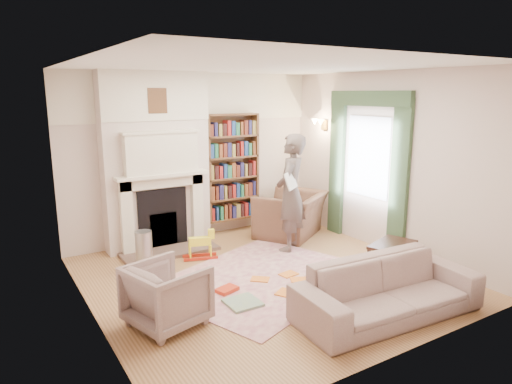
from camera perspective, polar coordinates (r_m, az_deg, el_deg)
floor at (r=6.34m, az=1.21°, el=-10.63°), size 4.50×4.50×0.00m
ceiling at (r=5.84m, az=1.34°, el=15.55°), size 4.50×4.50×0.00m
wall_back at (r=7.89m, az=-7.69°, el=4.42°), size 4.50×0.00×4.50m
wall_front at (r=4.27m, az=17.96°, el=-2.82°), size 4.50×0.00×4.50m
wall_left at (r=5.09m, az=-20.48°, el=-0.61°), size 0.00×4.50×4.50m
wall_right at (r=7.39m, az=16.10°, el=3.51°), size 0.00×4.50×4.50m
fireplace at (r=7.43m, az=-12.33°, el=3.65°), size 1.70×0.58×2.80m
bookcase at (r=8.09m, az=-3.06°, el=3.10°), size 1.00×0.24×1.85m
window at (r=7.64m, az=13.83°, el=4.29°), size 0.02×0.90×1.30m
curtain_left at (r=7.19m, az=17.50°, el=1.56°), size 0.07×0.32×2.40m
curtain_right at (r=8.15m, az=10.07°, el=3.17°), size 0.07×0.32×2.40m
pelmet at (r=7.54m, az=13.96°, el=11.28°), size 0.09×1.70×0.24m
wall_sconce at (r=8.27m, az=7.51°, el=8.26°), size 0.20×0.24×0.24m
rug at (r=6.32m, az=0.70°, el=-10.64°), size 3.21×2.84×0.01m
armchair_reading at (r=8.03m, az=4.37°, el=-2.81°), size 1.53×1.48×0.76m
armchair_left at (r=5.11m, az=-11.07°, el=-12.51°), size 0.93×0.91×0.69m
sofa at (r=5.42m, az=16.21°, el=-11.61°), size 2.23×1.00×0.63m
man_reading at (r=7.17m, az=4.36°, el=-0.12°), size 0.81×0.76×1.86m
newspaper at (r=6.88m, az=4.36°, el=1.44°), size 0.37×0.31×0.25m
coffee_table at (r=6.63m, az=16.62°, el=-8.01°), size 0.81×0.66×0.45m
paraffin_heater at (r=6.75m, az=-13.83°, el=-7.02°), size 0.28×0.28×0.55m
rocking_horse at (r=6.98m, az=-7.03°, el=-6.53°), size 0.55×0.35×0.45m
board_game at (r=5.58m, az=-1.68°, el=-13.65°), size 0.39×0.39×0.03m
game_box_lid at (r=5.90m, az=-3.64°, el=-12.06°), size 0.32×0.26×0.05m
comic_annuals at (r=6.18m, az=3.42°, el=-11.06°), size 0.74×0.80×0.02m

